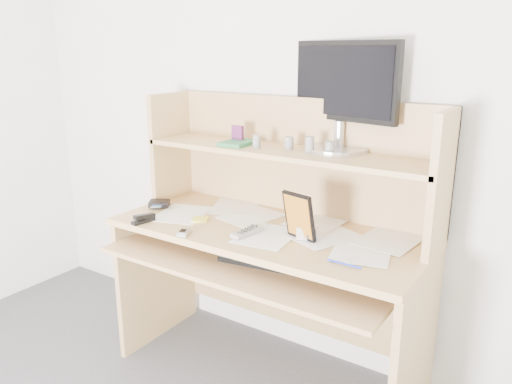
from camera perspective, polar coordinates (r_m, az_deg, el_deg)
The scene contains 19 objects.
back_wall at distance 2.36m, azimuth 5.52°, elevation 9.57°, with size 3.60×0.04×2.50m, color white.
desk at distance 2.29m, azimuth 2.33°, elevation -4.91°, with size 1.40×0.70×1.30m.
paper_clutter at distance 2.20m, azimuth 1.26°, elevation -4.12°, with size 1.32×0.54×0.01m, color white.
keyboard at distance 2.10m, azimuth 1.27°, elevation -7.80°, with size 0.41×0.20×0.03m.
tv_remote at distance 2.13m, azimuth -0.98°, elevation -4.56°, with size 0.05×0.17×0.02m, color #999994.
flip_phone at distance 2.15m, azimuth -8.18°, elevation -4.47°, with size 0.04×0.08×0.02m, color #AEAEB0.
stapler at distance 2.32m, azimuth -12.77°, elevation -2.92°, with size 0.03×0.11×0.03m, color black.
wallet at distance 2.55m, azimuth -10.99°, elevation -1.27°, with size 0.10×0.08×0.03m, color black.
sticky_note_pad at distance 2.32m, azimuth -6.38°, elevation -3.13°, with size 0.07×0.07×0.01m, color #D6DD3A.
digital_camera at distance 2.07m, azimuth 5.90°, elevation -4.72°, with size 0.09×0.03×0.05m, color #B8B8BB.
game_case at distance 2.04m, azimuth 4.94°, elevation -2.78°, with size 0.14×0.02×0.20m, color black.
blue_pen at distance 1.86m, azimuth 10.04°, elevation -8.09°, with size 0.01×0.01×0.14m, color #192DC1.
card_box at distance 2.39m, azimuth -2.12°, elevation 6.60°, with size 0.06×0.02×0.08m, color maroon.
shelf_book at distance 2.34m, azimuth -2.07°, elevation 5.62°, with size 0.13×0.17×0.02m, color #378952.
chip_stack_a at distance 2.24m, azimuth 3.79°, elevation 5.60°, with size 0.04×0.04×0.06m, color black.
chip_stack_b at distance 2.27m, azimuth 0.07°, elevation 5.81°, with size 0.04×0.04×0.06m, color white.
chip_stack_c at distance 2.15m, azimuth 8.44°, elevation 5.02°, with size 0.04×0.04×0.05m, color black.
chip_stack_d at distance 2.17m, azimuth 6.14°, elevation 5.43°, with size 0.04×0.04×0.07m, color white.
monitor at distance 2.22m, azimuth 9.86°, elevation 11.09°, with size 0.53×0.27×0.47m.
Camera 1 is at (1.10, -0.28, 1.51)m, focal length 35.00 mm.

